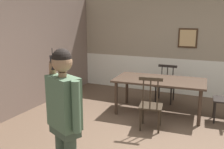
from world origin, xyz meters
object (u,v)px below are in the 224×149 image
dining_table (160,83)px  chair_near_window (151,105)px  chair_by_doorway (165,84)px  person_figure (65,113)px

dining_table → chair_near_window: bearing=-86.1°
dining_table → chair_near_window: 0.90m
chair_near_window → chair_by_doorway: chair_near_window is taller
chair_near_window → chair_by_doorway: 1.76m
dining_table → chair_by_doorway: bearing=93.5°
chair_near_window → person_figure: 2.19m
chair_near_window → person_figure: (-0.43, -2.08, 0.52)m
dining_table → chair_near_window: chair_near_window is taller
chair_by_doorway → person_figure: 3.89m
dining_table → person_figure: bearing=-97.1°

